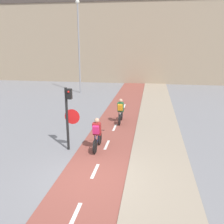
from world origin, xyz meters
TOP-DOWN VIEW (x-y plane):
  - ground_plane at (0.00, 0.00)m, footprint 120.00×120.00m
  - bike_lane at (0.00, 0.00)m, footprint 2.40×60.00m
  - sidewalk_strip at (2.40, 0.00)m, footprint 2.40×60.00m
  - building_row_background at (0.00, 24.04)m, footprint 60.00×5.20m
  - traffic_light_pole at (-1.54, 2.28)m, footprint 0.67×0.25m
  - street_lamp_far at (-4.73, 15.07)m, footprint 0.36×0.36m
  - cyclist_near at (-0.35, 2.49)m, footprint 0.46×1.65m
  - cyclist_far at (0.21, 6.49)m, footprint 0.46×1.64m

SIDE VIEW (x-z plane):
  - ground_plane at x=0.00m, z-range 0.00..0.00m
  - bike_lane at x=0.00m, z-range 0.00..0.02m
  - sidewalk_strip at x=2.40m, z-range 0.00..0.05m
  - cyclist_far at x=0.21m, z-range -0.03..1.44m
  - cyclist_near at x=-0.35m, z-range -0.03..1.44m
  - traffic_light_pole at x=-1.54m, z-range 0.35..3.18m
  - building_row_background at x=0.00m, z-range 0.01..9.56m
  - street_lamp_far at x=-4.73m, z-range 0.80..9.06m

